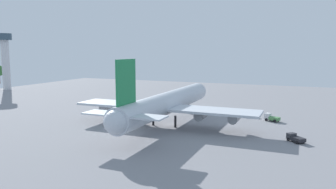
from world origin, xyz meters
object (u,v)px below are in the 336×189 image
(maintenance_van, at_px, (126,109))
(cargo_loader, at_px, (271,118))
(catering_truck, at_px, (295,138))
(cargo_airplane, at_px, (168,103))
(safety_cone_nose, at_px, (190,107))
(control_tower, at_px, (5,56))
(pushback_tractor, at_px, (248,114))

(maintenance_van, height_order, cargo_loader, maintenance_van)
(catering_truck, relative_size, cargo_loader, 0.94)
(cargo_airplane, relative_size, cargo_loader, 12.90)
(safety_cone_nose, distance_m, control_tower, 123.87)
(cargo_airplane, xyz_separation_m, safety_cone_nose, (30.44, 3.19, -6.45))
(control_tower, bearing_deg, catering_truck, -107.96)
(catering_truck, distance_m, safety_cone_nose, 54.41)
(cargo_airplane, distance_m, safety_cone_nose, 31.28)
(maintenance_van, relative_size, safety_cone_nose, 6.68)
(cargo_airplane, bearing_deg, safety_cone_nose, 5.98)
(catering_truck, relative_size, control_tower, 0.15)
(catering_truck, bearing_deg, cargo_airplane, 81.79)
(maintenance_van, xyz_separation_m, cargo_loader, (4.49, -52.58, -0.03))
(catering_truck, xyz_separation_m, maintenance_van, (18.62, 60.59, 0.24))
(cargo_loader, bearing_deg, catering_truck, -160.88)
(catering_truck, bearing_deg, pushback_tractor, 30.66)
(safety_cone_nose, bearing_deg, cargo_airplane, -174.02)
(catering_truck, xyz_separation_m, safety_cone_nose, (35.88, 40.90, -0.58))
(safety_cone_nose, bearing_deg, cargo_loader, -111.22)
(cargo_airplane, relative_size, catering_truck, 13.70)
(cargo_airplane, height_order, catering_truck, cargo_airplane)
(cargo_airplane, xyz_separation_m, control_tower, (47.11, 124.36, 13.16))
(pushback_tractor, height_order, safety_cone_nose, pushback_tractor)
(pushback_tractor, bearing_deg, cargo_airplane, 136.14)
(cargo_airplane, relative_size, pushback_tractor, 14.84)
(pushback_tractor, relative_size, control_tower, 0.14)
(cargo_airplane, distance_m, pushback_tractor, 31.32)
(cargo_airplane, relative_size, control_tower, 2.02)
(pushback_tractor, distance_m, safety_cone_nose, 25.88)
(cargo_airplane, height_order, cargo_loader, cargo_airplane)
(cargo_loader, xyz_separation_m, control_tower, (29.44, 154.06, 18.82))
(cargo_airplane, height_order, control_tower, control_tower)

